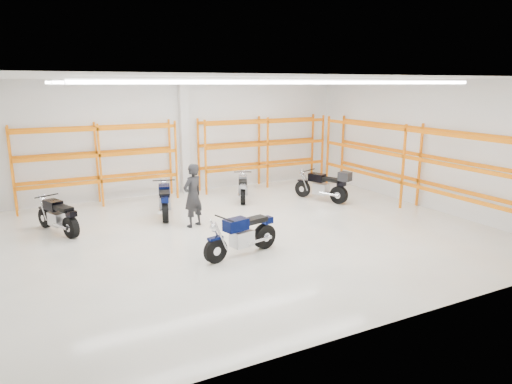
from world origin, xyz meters
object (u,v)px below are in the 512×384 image
motorcycle_main (244,235)px  standing_man (193,195)px  motorcycle_back_b (165,201)px  motorcycle_back_c (243,188)px  motorcycle_back_a (59,217)px  motorcycle_back_d (325,186)px  structural_column (184,138)px

motorcycle_main → standing_man: standing_man is taller
motorcycle_back_b → motorcycle_back_c: bearing=13.3°
motorcycle_back_a → motorcycle_back_d: bearing=-2.7°
motorcycle_main → motorcycle_back_b: motorcycle_back_b is taller
motorcycle_back_d → structural_column: size_ratio=0.51×
motorcycle_back_b → structural_column: size_ratio=0.50×
standing_man → motorcycle_back_b: bearing=-98.3°
motorcycle_back_a → motorcycle_back_c: bearing=9.6°
motorcycle_main → motorcycle_back_a: (-4.17, 4.06, -0.02)m
motorcycle_back_b → standing_man: bearing=-72.2°
motorcycle_main → standing_man: (-0.37, 2.90, 0.47)m
motorcycle_main → motorcycle_back_a: 5.82m
motorcycle_back_a → motorcycle_back_d: 9.32m
structural_column → motorcycle_main: bearing=-96.9°
motorcycle_main → standing_man: bearing=97.3°
motorcycle_back_c → structural_column: (-1.53, 2.21, 1.78)m
motorcycle_back_c → motorcycle_back_d: bearing=-29.8°
motorcycle_back_c → structural_column: 3.22m
motorcycle_back_b → structural_column: bearing=59.7°
motorcycle_back_a → motorcycle_back_d: (9.31, -0.44, 0.08)m
motorcycle_back_b → motorcycle_back_d: motorcycle_back_d is taller
standing_man → motorcycle_back_d: bearing=161.3°
motorcycle_back_d → standing_man: size_ratio=1.15×
motorcycle_back_b → motorcycle_back_d: size_ratio=0.98×
motorcycle_back_d → standing_man: standing_man is taller
motorcycle_back_a → structural_column: bearing=33.3°
motorcycle_back_a → motorcycle_back_b: (3.32, 0.34, 0.02)m
motorcycle_main → structural_column: (0.89, 7.38, 1.72)m
motorcycle_main → motorcycle_back_d: motorcycle_back_d is taller
motorcycle_back_a → standing_man: size_ratio=1.04×
structural_column → motorcycle_back_d: bearing=-41.5°
standing_man → structural_column: size_ratio=0.44×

